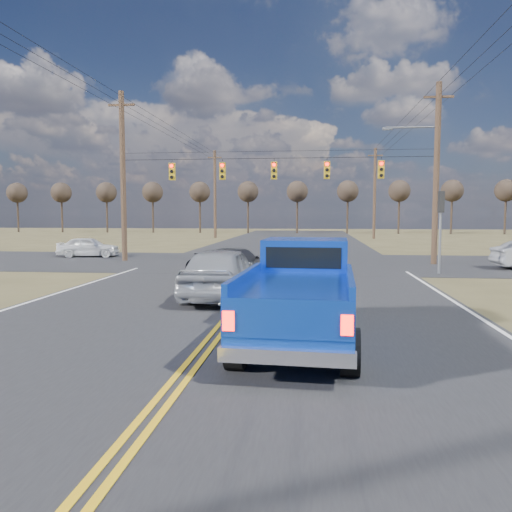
# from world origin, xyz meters

# --- Properties ---
(ground) EXTENTS (160.00, 160.00, 0.00)m
(ground) POSITION_xyz_m (0.00, 0.00, 0.00)
(ground) COLOR brown
(ground) RESTS_ON ground
(road_main) EXTENTS (14.00, 120.00, 0.02)m
(road_main) POSITION_xyz_m (0.00, 10.00, 0.00)
(road_main) COLOR #28282B
(road_main) RESTS_ON ground
(road_cross) EXTENTS (120.00, 12.00, 0.02)m
(road_cross) POSITION_xyz_m (0.00, 18.00, 0.00)
(road_cross) COLOR #28282B
(road_cross) RESTS_ON ground
(signal_gantry) EXTENTS (19.60, 4.83, 10.00)m
(signal_gantry) POSITION_xyz_m (0.50, 17.79, 5.06)
(signal_gantry) COLOR #473323
(signal_gantry) RESTS_ON ground
(utility_poles) EXTENTS (19.60, 58.32, 10.00)m
(utility_poles) POSITION_xyz_m (0.00, 17.00, 5.23)
(utility_poles) COLOR #473323
(utility_poles) RESTS_ON ground
(treeline) EXTENTS (87.00, 117.80, 7.40)m
(treeline) POSITION_xyz_m (0.00, 26.96, 5.70)
(treeline) COLOR #33261C
(treeline) RESTS_ON ground
(pickup_truck) EXTENTS (2.64, 6.09, 2.25)m
(pickup_truck) POSITION_xyz_m (2.01, 0.18, 1.09)
(pickup_truck) COLOR black
(pickup_truck) RESTS_ON ground
(silver_suv) EXTENTS (2.22, 5.25, 1.77)m
(silver_suv) POSITION_xyz_m (-0.80, 5.66, 0.89)
(silver_suv) COLOR #A1A3A8
(silver_suv) RESTS_ON ground
(black_suv) EXTENTS (2.07, 4.38, 1.21)m
(black_suv) POSITION_xyz_m (-2.08, 11.32, 0.61)
(black_suv) COLOR black
(black_suv) RESTS_ON ground
(white_car_queue) EXTENTS (2.01, 4.13, 1.30)m
(white_car_queue) POSITION_xyz_m (1.06, 11.55, 0.65)
(white_car_queue) COLOR silver
(white_car_queue) RESTS_ON ground
(dgrey_car_queue) EXTENTS (2.69, 5.11, 1.41)m
(dgrey_car_queue) POSITION_xyz_m (-1.08, 10.04, 0.71)
(dgrey_car_queue) COLOR #333338
(dgrey_car_queue) RESTS_ON ground
(cross_car_west) EXTENTS (2.23, 4.13, 1.33)m
(cross_car_west) POSITION_xyz_m (-12.34, 20.27, 0.67)
(cross_car_west) COLOR white
(cross_car_west) RESTS_ON ground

